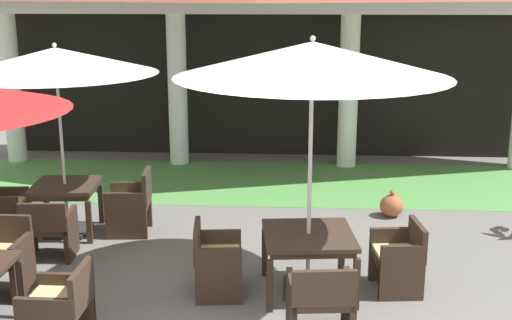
{
  "coord_description": "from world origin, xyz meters",
  "views": [
    {
      "loc": [
        0.63,
        -4.9,
        3.38
      ],
      "look_at": [
        0.15,
        3.18,
        1.27
      ],
      "focal_mm": 46.66,
      "sensor_mm": 36.0,
      "label": 1
    }
  ],
  "objects_px": {
    "patio_chair_near_foreground_west": "(216,260)",
    "patio_chair_mid_right_east": "(131,204)",
    "patio_chair_near_foreground_east": "(399,258)",
    "terracotta_urn": "(392,206)",
    "patio_table_near_foreground": "(308,241)",
    "patio_chair_mid_right_south": "(48,229)",
    "patio_chair_mid_left_east": "(60,307)",
    "patio_umbrella_mid_right": "(56,62)",
    "patio_chair_near_foreground_south": "(321,301)",
    "patio_table_mid_right": "(65,191)",
    "patio_chair_mid_right_west": "(2,208)",
    "patio_chair_mid_left_north": "(1,258)",
    "patio_umbrella_near_foreground": "(312,61)"
  },
  "relations": [
    {
      "from": "patio_chair_mid_left_east",
      "to": "patio_umbrella_mid_right",
      "type": "bearing_deg",
      "value": 18.37
    },
    {
      "from": "patio_chair_mid_right_south",
      "to": "patio_chair_mid_right_west",
      "type": "bearing_deg",
      "value": 135.02
    },
    {
      "from": "patio_chair_mid_right_west",
      "to": "patio_chair_mid_right_south",
      "type": "xyz_separation_m",
      "value": [
        0.97,
        -0.83,
        0.01
      ]
    },
    {
      "from": "patio_chair_near_foreground_west",
      "to": "patio_chair_near_foreground_south",
      "type": "relative_size",
      "value": 1.03
    },
    {
      "from": "patio_chair_mid_right_east",
      "to": "terracotta_urn",
      "type": "relative_size",
      "value": 2.19
    },
    {
      "from": "patio_table_mid_right",
      "to": "patio_chair_mid_right_south",
      "type": "xyz_separation_m",
      "value": [
        0.07,
        -0.9,
        -0.23
      ]
    },
    {
      "from": "patio_table_near_foreground",
      "to": "patio_chair_mid_right_south",
      "type": "xyz_separation_m",
      "value": [
        -3.28,
        0.77,
        -0.22
      ]
    },
    {
      "from": "patio_chair_near_foreground_west",
      "to": "patio_chair_mid_left_east",
      "type": "distance_m",
      "value": 1.82
    },
    {
      "from": "patio_chair_near_foreground_east",
      "to": "patio_chair_near_foreground_south",
      "type": "bearing_deg",
      "value": 134.97
    },
    {
      "from": "patio_chair_near_foreground_west",
      "to": "patio_chair_mid_right_south",
      "type": "relative_size",
      "value": 1.03
    },
    {
      "from": "patio_umbrella_mid_right",
      "to": "patio_chair_mid_right_west",
      "type": "distance_m",
      "value": 2.22
    },
    {
      "from": "patio_chair_mid_left_north",
      "to": "patio_chair_mid_right_east",
      "type": "xyz_separation_m",
      "value": [
        1.01,
        1.97,
        0.0
      ]
    },
    {
      "from": "patio_chair_near_foreground_south",
      "to": "patio_chair_mid_left_east",
      "type": "bearing_deg",
      "value": -179.97
    },
    {
      "from": "patio_table_near_foreground",
      "to": "patio_chair_mid_left_east",
      "type": "relative_size",
      "value": 1.35
    },
    {
      "from": "patio_chair_mid_right_west",
      "to": "patio_chair_mid_right_south",
      "type": "height_order",
      "value": "patio_chair_mid_right_west"
    },
    {
      "from": "patio_chair_mid_left_east",
      "to": "patio_chair_mid_right_east",
      "type": "bearing_deg",
      "value": 1.48
    },
    {
      "from": "patio_chair_near_foreground_west",
      "to": "terracotta_urn",
      "type": "xyz_separation_m",
      "value": [
        2.35,
        2.76,
        -0.23
      ]
    },
    {
      "from": "patio_chair_near_foreground_south",
      "to": "patio_chair_mid_right_south",
      "type": "bearing_deg",
      "value": 146.02
    },
    {
      "from": "patio_table_near_foreground",
      "to": "patio_chair_near_foreground_west",
      "type": "height_order",
      "value": "patio_chair_near_foreground_west"
    },
    {
      "from": "patio_chair_near_foreground_south",
      "to": "patio_chair_mid_left_east",
      "type": "height_order",
      "value": "patio_chair_mid_left_east"
    },
    {
      "from": "patio_table_near_foreground",
      "to": "patio_umbrella_mid_right",
      "type": "bearing_deg",
      "value": 153.61
    },
    {
      "from": "patio_umbrella_near_foreground",
      "to": "patio_chair_mid_right_east",
      "type": "xyz_separation_m",
      "value": [
        -2.45,
        1.74,
        -2.21
      ]
    },
    {
      "from": "patio_chair_mid_right_east",
      "to": "patio_chair_near_foreground_west",
      "type": "bearing_deg",
      "value": -147.24
    },
    {
      "from": "patio_chair_mid_right_west",
      "to": "terracotta_urn",
      "type": "bearing_deg",
      "value": 96.1
    },
    {
      "from": "terracotta_urn",
      "to": "patio_chair_near_foreground_west",
      "type": "bearing_deg",
      "value": -130.44
    },
    {
      "from": "patio_chair_near_foreground_west",
      "to": "patio_chair_mid_right_west",
      "type": "distance_m",
      "value": 3.64
    },
    {
      "from": "patio_umbrella_near_foreground",
      "to": "patio_chair_near_foreground_south",
      "type": "xyz_separation_m",
      "value": [
        0.11,
        -1.04,
        -2.23
      ]
    },
    {
      "from": "patio_chair_near_foreground_east",
      "to": "patio_chair_mid_right_south",
      "type": "height_order",
      "value": "same"
    },
    {
      "from": "patio_chair_mid_right_east",
      "to": "patio_umbrella_mid_right",
      "type": "bearing_deg",
      "value": 90.0
    },
    {
      "from": "patio_chair_mid_left_north",
      "to": "patio_table_mid_right",
      "type": "distance_m",
      "value": 1.91
    },
    {
      "from": "patio_chair_mid_left_north",
      "to": "patio_chair_mid_left_east",
      "type": "bearing_deg",
      "value": 135.03
    },
    {
      "from": "patio_chair_near_foreground_east",
      "to": "patio_table_mid_right",
      "type": "bearing_deg",
      "value": 64.52
    },
    {
      "from": "patio_chair_near_foreground_south",
      "to": "patio_table_mid_right",
      "type": "relative_size",
      "value": 0.87
    },
    {
      "from": "patio_chair_near_foreground_east",
      "to": "patio_chair_mid_right_west",
      "type": "bearing_deg",
      "value": 68.37
    },
    {
      "from": "patio_chair_mid_left_north",
      "to": "terracotta_urn",
      "type": "bearing_deg",
      "value": -148.28
    },
    {
      "from": "patio_chair_mid_right_south",
      "to": "patio_umbrella_mid_right",
      "type": "bearing_deg",
      "value": 90.0
    },
    {
      "from": "patio_chair_near_foreground_west",
      "to": "terracotta_urn",
      "type": "distance_m",
      "value": 3.63
    },
    {
      "from": "patio_chair_near_foreground_east",
      "to": "terracotta_urn",
      "type": "xyz_separation_m",
      "value": [
        0.27,
        2.54,
        -0.22
      ]
    },
    {
      "from": "patio_chair_mid_right_south",
      "to": "patio_chair_mid_right_east",
      "type": "bearing_deg",
      "value": 44.83
    },
    {
      "from": "patio_chair_mid_left_east",
      "to": "patio_chair_mid_right_west",
      "type": "height_order",
      "value": "patio_chair_mid_right_west"
    },
    {
      "from": "patio_table_near_foreground",
      "to": "patio_chair_mid_right_south",
      "type": "relative_size",
      "value": 1.36
    },
    {
      "from": "patio_chair_mid_right_west",
      "to": "patio_chair_near_foreground_east",
      "type": "bearing_deg",
      "value": 69.71
    },
    {
      "from": "patio_table_mid_right",
      "to": "terracotta_urn",
      "type": "bearing_deg",
      "value": 11.89
    },
    {
      "from": "patio_chair_mid_right_west",
      "to": "patio_chair_mid_right_south",
      "type": "relative_size",
      "value": 1.01
    },
    {
      "from": "patio_chair_near_foreground_west",
      "to": "patio_chair_mid_right_east",
      "type": "height_order",
      "value": "patio_chair_mid_right_east"
    },
    {
      "from": "patio_chair_mid_left_east",
      "to": "patio_chair_near_foreground_west",
      "type": "bearing_deg",
      "value": -48.25
    },
    {
      "from": "patio_chair_near_foreground_east",
      "to": "patio_chair_mid_right_west",
      "type": "relative_size",
      "value": 0.99
    },
    {
      "from": "patio_umbrella_mid_right",
      "to": "patio_chair_near_foreground_south",
      "type": "bearing_deg",
      "value": -37.96
    },
    {
      "from": "patio_table_near_foreground",
      "to": "terracotta_urn",
      "type": "height_order",
      "value": "patio_table_near_foreground"
    },
    {
      "from": "patio_umbrella_mid_right",
      "to": "patio_chair_mid_right_east",
      "type": "bearing_deg",
      "value": 4.63
    }
  ]
}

